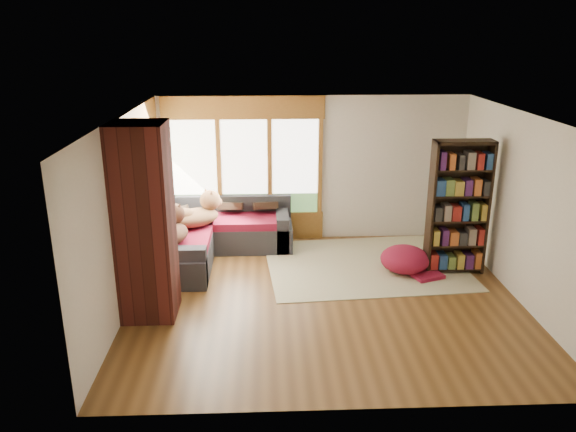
# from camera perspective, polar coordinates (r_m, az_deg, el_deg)

# --- Properties ---
(floor) EXTENTS (5.50, 5.50, 0.00)m
(floor) POSITION_cam_1_polar(r_m,az_deg,el_deg) (8.18, 3.75, -8.30)
(floor) COLOR #563718
(floor) RESTS_ON ground
(ceiling) EXTENTS (5.50, 5.50, 0.00)m
(ceiling) POSITION_cam_1_polar(r_m,az_deg,el_deg) (7.39, 4.17, 10.02)
(ceiling) COLOR white
(wall_back) EXTENTS (5.50, 0.04, 2.60)m
(wall_back) POSITION_cam_1_polar(r_m,az_deg,el_deg) (10.08, 2.42, 4.79)
(wall_back) COLOR silver
(wall_back) RESTS_ON ground
(wall_front) EXTENTS (5.50, 0.04, 2.60)m
(wall_front) POSITION_cam_1_polar(r_m,az_deg,el_deg) (5.39, 6.84, -7.88)
(wall_front) COLOR silver
(wall_front) RESTS_ON ground
(wall_left) EXTENTS (0.04, 5.00, 2.60)m
(wall_left) POSITION_cam_1_polar(r_m,az_deg,el_deg) (7.87, -16.36, 0.11)
(wall_left) COLOR silver
(wall_left) RESTS_ON ground
(wall_right) EXTENTS (0.04, 5.00, 2.60)m
(wall_right) POSITION_cam_1_polar(r_m,az_deg,el_deg) (8.44, 22.85, 0.60)
(wall_right) COLOR silver
(wall_right) RESTS_ON ground
(windows_back) EXTENTS (2.82, 0.10, 1.90)m
(windows_back) POSITION_cam_1_polar(r_m,az_deg,el_deg) (10.01, -4.45, 4.95)
(windows_back) COLOR brown
(windows_back) RESTS_ON wall_back
(windows_left) EXTENTS (0.10, 2.62, 1.90)m
(windows_left) POSITION_cam_1_polar(r_m,az_deg,el_deg) (8.97, -14.46, 2.83)
(windows_left) COLOR brown
(windows_left) RESTS_ON wall_left
(roller_blind) EXTENTS (0.03, 0.72, 0.90)m
(roller_blind) POSITION_cam_1_polar(r_m,az_deg,el_deg) (9.67, -13.51, 6.44)
(roller_blind) COLOR #789254
(roller_blind) RESTS_ON wall_left
(brick_chimney) EXTENTS (0.70, 0.70, 2.60)m
(brick_chimney) POSITION_cam_1_polar(r_m,az_deg,el_deg) (7.47, -14.36, -0.70)
(brick_chimney) COLOR #471914
(brick_chimney) RESTS_ON ground
(sectional_sofa) EXTENTS (2.20, 2.20, 0.80)m
(sectional_sofa) POSITION_cam_1_polar(r_m,az_deg,el_deg) (9.64, -8.93, -2.28)
(sectional_sofa) COLOR #24252A
(sectional_sofa) RESTS_ON ground
(area_rug) EXTENTS (3.33, 2.64, 0.01)m
(area_rug) POSITION_cam_1_polar(r_m,az_deg,el_deg) (9.32, 7.81, -4.92)
(area_rug) COLOR silver
(area_rug) RESTS_ON ground
(bookshelf) EXTENTS (0.91, 0.30, 2.11)m
(bookshelf) POSITION_cam_1_polar(r_m,az_deg,el_deg) (9.04, 16.92, 0.79)
(bookshelf) COLOR black
(bookshelf) RESTS_ON ground
(pouf) EXTENTS (0.98, 0.98, 0.42)m
(pouf) POSITION_cam_1_polar(r_m,az_deg,el_deg) (9.11, 11.78, -4.26)
(pouf) COLOR maroon
(pouf) RESTS_ON area_rug
(dog_tan) EXTENTS (1.01, 0.94, 0.49)m
(dog_tan) POSITION_cam_1_polar(r_m,az_deg,el_deg) (9.41, -9.10, 0.32)
(dog_tan) COLOR brown
(dog_tan) RESTS_ON sectional_sofa
(dog_brindle) EXTENTS (0.63, 0.91, 0.47)m
(dog_brindle) POSITION_cam_1_polar(r_m,az_deg,el_deg) (8.77, -11.82, -1.32)
(dog_brindle) COLOR #3A231A
(dog_brindle) RESTS_ON sectional_sofa
(throw_pillows) EXTENTS (1.98, 1.68, 0.45)m
(throw_pillows) POSITION_cam_1_polar(r_m,az_deg,el_deg) (9.53, -8.50, 0.42)
(throw_pillows) COLOR black
(throw_pillows) RESTS_ON sectional_sofa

